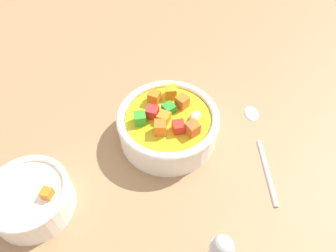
{
  "coord_description": "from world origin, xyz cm",
  "views": [
    {
      "loc": [
        3.31,
        -32.61,
        42.68
      ],
      "look_at": [
        0.0,
        0.0,
        2.75
      ],
      "focal_mm": 33.34,
      "sensor_mm": 36.0,
      "label": 1
    }
  ],
  "objects": [
    {
      "name": "ground_plane",
      "position": [
        0.0,
        0.0,
        -1.0
      ],
      "size": [
        140.0,
        140.0,
        2.0
      ],
      "primitive_type": "cube",
      "color": "#9E754F"
    },
    {
      "name": "soup_bowl_main",
      "position": [
        0.01,
        0.0,
        3.1
      ],
      "size": [
        16.66,
        16.66,
        7.1
      ],
      "color": "white",
      "rests_on": "ground_plane"
    },
    {
      "name": "spoon",
      "position": [
        15.46,
        0.84,
        0.41
      ],
      "size": [
        4.26,
        20.19,
        0.86
      ],
      "rotation": [
        0.0,
        0.0,
        1.7
      ],
      "color": "silver",
      "rests_on": "ground_plane"
    },
    {
      "name": "side_bowl_small",
      "position": [
        -17.88,
        -14.82,
        2.58
      ],
      "size": [
        11.75,
        11.75,
        5.67
      ],
      "color": "white",
      "rests_on": "ground_plane"
    }
  ]
}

